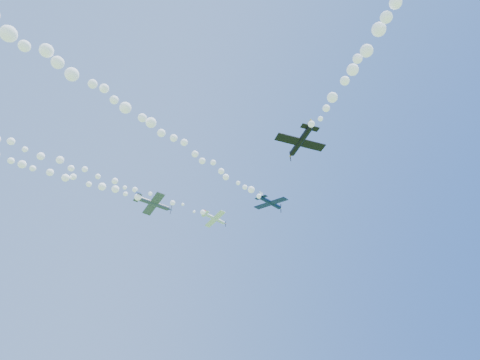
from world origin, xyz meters
name	(u,v)px	position (x,y,z in m)	size (l,w,h in m)	color
plane_white	(215,219)	(9.53, 15.69, 49.79)	(6.27, 6.58, 2.50)	white
smoke_trail_white	(11,144)	(-32.41, 8.02, 49.50)	(80.25, 16.55, 2.71)	white
plane_navy	(271,203)	(16.69, 2.96, 48.44)	(7.36, 7.74, 2.12)	#0E1C3E
smoke_trail_navy	(110,97)	(-18.97, -11.50, 48.21)	(67.39, 28.95, 2.93)	white
plane_grey	(153,203)	(-7.03, 3.65, 41.71)	(7.14, 7.55, 2.58)	#3C4358
plane_black	(300,142)	(5.96, -23.54, 39.12)	(7.18, 6.77, 2.04)	black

